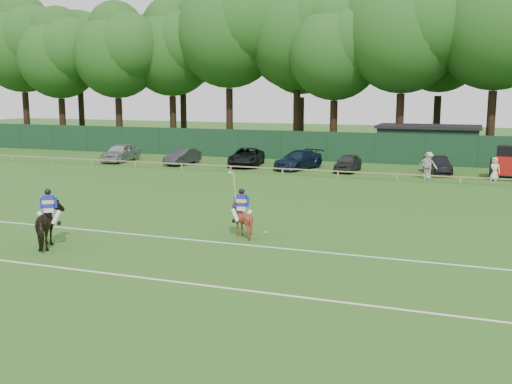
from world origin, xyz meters
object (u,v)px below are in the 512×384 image
at_px(sedan_grey, 182,157).
at_px(suv_black, 246,157).
at_px(spectator_left, 429,165).
at_px(spectator_mid, 427,166).
at_px(horse_dark, 50,225).
at_px(sedan_navy, 298,160).
at_px(utility_shed, 428,143).
at_px(hatch_grey, 348,163).
at_px(estate_black, 437,165).
at_px(horse_chestnut, 242,220).
at_px(tractor, 506,163).
at_px(polo_ball, 266,232).
at_px(spectator_right, 494,169).
at_px(sedan_silver, 120,152).

relative_size(sedan_grey, suv_black, 0.76).
bearing_deg(spectator_left, spectator_mid, -107.89).
bearing_deg(horse_dark, sedan_grey, -106.08).
distance_m(suv_black, sedan_navy, 4.38).
height_order(suv_black, utility_shed, utility_shed).
xyz_separation_m(sedan_grey, sedan_navy, (9.58, 0.54, 0.06)).
distance_m(sedan_grey, hatch_grey, 13.43).
xyz_separation_m(horse_dark, estate_black, (12.65, 26.17, -0.24)).
xyz_separation_m(horse_chestnut, tractor, (10.84, 21.17, 0.36)).
bearing_deg(polo_ball, estate_black, 75.13).
bearing_deg(estate_black, horse_chestnut, -122.45).
bearing_deg(spectator_right, spectator_left, -162.39).
height_order(sedan_navy, spectator_left, spectator_left).
bearing_deg(utility_shed, suv_black, -148.12).
bearing_deg(sedan_navy, polo_ball, -60.18).
bearing_deg(hatch_grey, spectator_right, -4.49).
distance_m(horse_dark, polo_ball, 8.68).
distance_m(hatch_grey, spectator_right, 10.11).
bearing_deg(polo_ball, horse_dark, -144.56).
bearing_deg(spectator_right, sedan_silver, -164.09).
bearing_deg(spectator_right, horse_dark, -107.09).
bearing_deg(polo_ball, spectator_right, 63.95).
bearing_deg(estate_black, utility_shed, 82.90).
xyz_separation_m(suv_black, hatch_grey, (8.21, -0.40, -0.07)).
bearing_deg(spectator_mid, sedan_grey, 163.16).
distance_m(horse_chestnut, spectator_mid, 20.09).
distance_m(estate_black, spectator_right, 4.25).
xyz_separation_m(spectator_left, spectator_mid, (-0.08, -0.85, 0.01)).
relative_size(horse_dark, estate_black, 0.54).
xyz_separation_m(estate_black, spectator_mid, (-0.52, -2.85, 0.25)).
distance_m(sedan_silver, spectator_right, 29.26).
height_order(horse_dark, polo_ball, horse_dark).
height_order(hatch_grey, spectator_left, spectator_left).
height_order(sedan_grey, sedan_navy, sedan_navy).
relative_size(hatch_grey, estate_black, 0.97).
distance_m(suv_black, tractor, 18.97).
distance_m(horse_dark, sedan_silver, 27.92).
xyz_separation_m(suv_black, estate_black, (14.49, 0.48, -0.07)).
bearing_deg(suv_black, hatch_grey, -14.27).
height_order(sedan_silver, polo_ball, sedan_silver).
height_order(horse_dark, suv_black, horse_dark).
xyz_separation_m(horse_chestnut, sedan_navy, (-3.76, 21.29, -0.01)).
bearing_deg(tractor, sedan_silver, -174.95).
distance_m(sedan_navy, spectator_mid, 9.82).
distance_m(sedan_grey, sedan_navy, 9.60).
relative_size(horse_chestnut, sedan_navy, 0.30).
xyz_separation_m(horse_dark, suv_black, (-1.83, 25.69, -0.17)).
height_order(horse_chestnut, estate_black, horse_chestnut).
xyz_separation_m(horse_dark, spectator_left, (12.21, 24.17, 0.01)).
bearing_deg(utility_shed, horse_chestnut, -99.69).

